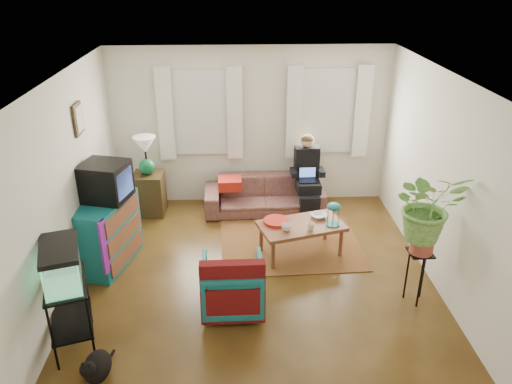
{
  "coord_description": "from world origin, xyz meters",
  "views": [
    {
      "loc": [
        -0.25,
        -5.32,
        3.75
      ],
      "look_at": [
        0.0,
        0.4,
        1.1
      ],
      "focal_mm": 35.0,
      "sensor_mm": 36.0,
      "label": 1
    }
  ],
  "objects_px": {
    "aquarium_stand": "(71,314)",
    "coffee_table": "(301,239)",
    "plant_stand": "(417,277)",
    "sofa": "(264,189)",
    "armchair": "(233,283)",
    "dresser": "(107,233)",
    "side_table": "(150,194)"
  },
  "relations": [
    {
      "from": "aquarium_stand",
      "to": "coffee_table",
      "type": "relative_size",
      "value": 0.71
    },
    {
      "from": "plant_stand",
      "to": "coffee_table",
      "type": "bearing_deg",
      "value": 138.15
    },
    {
      "from": "sofa",
      "to": "coffee_table",
      "type": "bearing_deg",
      "value": -74.29
    },
    {
      "from": "sofa",
      "to": "coffee_table",
      "type": "distance_m",
      "value": 1.45
    },
    {
      "from": "sofa",
      "to": "aquarium_stand",
      "type": "distance_m",
      "value": 3.81
    },
    {
      "from": "coffee_table",
      "to": "plant_stand",
      "type": "bearing_deg",
      "value": -58.02
    },
    {
      "from": "coffee_table",
      "to": "plant_stand",
      "type": "height_order",
      "value": "plant_stand"
    },
    {
      "from": "armchair",
      "to": "plant_stand",
      "type": "distance_m",
      "value": 2.19
    },
    {
      "from": "sofa",
      "to": "armchair",
      "type": "height_order",
      "value": "sofa"
    },
    {
      "from": "coffee_table",
      "to": "aquarium_stand",
      "type": "bearing_deg",
      "value": -162.98
    },
    {
      "from": "dresser",
      "to": "aquarium_stand",
      "type": "xyz_separation_m",
      "value": [
        -0.01,
        -1.62,
        -0.06
      ]
    },
    {
      "from": "side_table",
      "to": "aquarium_stand",
      "type": "relative_size",
      "value": 0.85
    },
    {
      "from": "dresser",
      "to": "side_table",
      "type": "bearing_deg",
      "value": 92.07
    },
    {
      "from": "plant_stand",
      "to": "armchair",
      "type": "bearing_deg",
      "value": -178.6
    },
    {
      "from": "coffee_table",
      "to": "sofa",
      "type": "bearing_deg",
      "value": 91.18
    },
    {
      "from": "coffee_table",
      "to": "dresser",
      "type": "bearing_deg",
      "value": 166.14
    },
    {
      "from": "side_table",
      "to": "armchair",
      "type": "height_order",
      "value": "armchair"
    },
    {
      "from": "aquarium_stand",
      "to": "coffee_table",
      "type": "height_order",
      "value": "aquarium_stand"
    },
    {
      "from": "aquarium_stand",
      "to": "coffee_table",
      "type": "xyz_separation_m",
      "value": [
        2.64,
        1.72,
        -0.17
      ]
    },
    {
      "from": "dresser",
      "to": "coffee_table",
      "type": "relative_size",
      "value": 0.9
    },
    {
      "from": "dresser",
      "to": "plant_stand",
      "type": "relative_size",
      "value": 1.51
    },
    {
      "from": "armchair",
      "to": "plant_stand",
      "type": "bearing_deg",
      "value": -179.39
    },
    {
      "from": "side_table",
      "to": "armchair",
      "type": "bearing_deg",
      "value": -62.22
    },
    {
      "from": "armchair",
      "to": "coffee_table",
      "type": "height_order",
      "value": "armchair"
    },
    {
      "from": "aquarium_stand",
      "to": "coffee_table",
      "type": "distance_m",
      "value": 3.15
    },
    {
      "from": "plant_stand",
      "to": "side_table",
      "type": "bearing_deg",
      "value": 144.85
    },
    {
      "from": "aquarium_stand",
      "to": "armchair",
      "type": "xyz_separation_m",
      "value": [
        1.69,
        0.56,
        -0.05
      ]
    },
    {
      "from": "sofa",
      "to": "dresser",
      "type": "height_order",
      "value": "dresser"
    },
    {
      "from": "side_table",
      "to": "sofa",
      "type": "bearing_deg",
      "value": 0.22
    },
    {
      "from": "coffee_table",
      "to": "plant_stand",
      "type": "distance_m",
      "value": 1.67
    },
    {
      "from": "side_table",
      "to": "aquarium_stand",
      "type": "bearing_deg",
      "value": -96.45
    },
    {
      "from": "side_table",
      "to": "aquarium_stand",
      "type": "height_order",
      "value": "aquarium_stand"
    }
  ]
}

